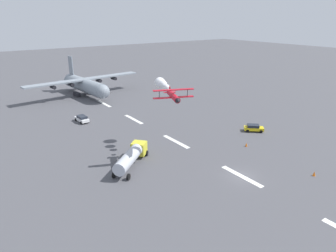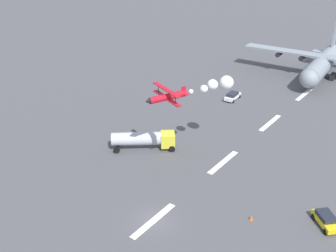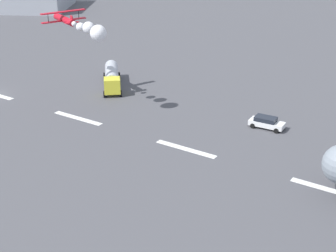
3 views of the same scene
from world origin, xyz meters
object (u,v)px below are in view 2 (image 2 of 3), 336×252
cargo_transport_plane (321,65)px  fuel_tanker_truck (144,139)px  stunt_biplane_red (204,88)px  traffic_cone_far (251,217)px  followme_car_yellow (326,220)px  airport_staff_sedan (233,96)px

cargo_transport_plane → fuel_tanker_truck: size_ratio=3.98×
stunt_biplane_red → traffic_cone_far: (-8.87, -12.89, -11.30)m
cargo_transport_plane → traffic_cone_far: cargo_transport_plane is taller
cargo_transport_plane → fuel_tanker_truck: 50.34m
followme_car_yellow → airport_staff_sedan: same height
traffic_cone_far → fuel_tanker_truck: bearing=75.0°
stunt_biplane_red → fuel_tanker_truck: size_ratio=1.49×
cargo_transport_plane → fuel_tanker_truck: cargo_transport_plane is taller
stunt_biplane_red → airport_staff_sedan: bearing=17.7°
fuel_tanker_truck → traffic_cone_far: fuel_tanker_truck is taller
cargo_transport_plane → traffic_cone_far: size_ratio=49.31×
fuel_tanker_truck → followme_car_yellow: (-1.29, -29.47, -0.94)m
stunt_biplane_red → fuel_tanker_truck: stunt_biplane_red is taller
airport_staff_sedan → stunt_biplane_red: bearing=-162.3°
stunt_biplane_red → followme_car_yellow: (-4.32, -20.51, -10.87)m
cargo_transport_plane → airport_staff_sedan: (-22.39, 10.23, -2.70)m
fuel_tanker_truck → airport_staff_sedan: fuel_tanker_truck is taller
airport_staff_sedan → traffic_cone_far: 38.28m
stunt_biplane_red → traffic_cone_far: 19.30m
airport_staff_sedan → cargo_transport_plane: bearing=-24.6°
fuel_tanker_truck → followme_car_yellow: 29.52m
fuel_tanker_truck → followme_car_yellow: size_ratio=2.20×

